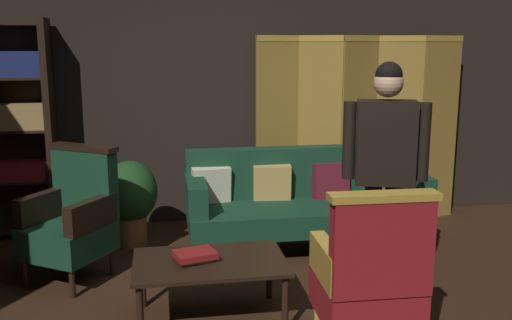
% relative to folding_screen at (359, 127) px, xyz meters
% --- Properties ---
extents(back_wall, '(7.20, 0.10, 2.80)m').
position_rel_folding_screen_xyz_m(back_wall, '(-1.29, 0.33, 0.41)').
color(back_wall, black).
rests_on(back_wall, ground_plane).
extents(folding_screen, '(2.14, 0.28, 1.90)m').
position_rel_folding_screen_xyz_m(folding_screen, '(0.00, 0.00, 0.00)').
color(folding_screen, olive).
rests_on(folding_screen, ground_plane).
extents(bookshelf, '(0.90, 0.32, 2.05)m').
position_rel_folding_screen_xyz_m(bookshelf, '(-3.44, 0.07, 0.11)').
color(bookshelf, black).
rests_on(bookshelf, ground_plane).
extents(velvet_couch, '(2.12, 0.78, 0.88)m').
position_rel_folding_screen_xyz_m(velvet_couch, '(-0.74, -0.67, -0.53)').
color(velvet_couch, black).
rests_on(velvet_couch, ground_plane).
extents(coffee_table, '(1.00, 0.64, 0.42)m').
position_rel_folding_screen_xyz_m(coffee_table, '(-1.71, -1.97, -0.61)').
color(coffee_table, black).
rests_on(coffee_table, ground_plane).
extents(armchair_gilt_accent, '(0.60, 0.59, 1.04)m').
position_rel_folding_screen_xyz_m(armchair_gilt_accent, '(-0.83, -2.57, -0.50)').
color(armchair_gilt_accent, '#B78E33').
rests_on(armchair_gilt_accent, ground_plane).
extents(armchair_wing_left, '(0.80, 0.80, 1.04)m').
position_rel_folding_screen_xyz_m(armchair_wing_left, '(-2.70, -1.09, -0.50)').
color(armchair_wing_left, black).
rests_on(armchair_wing_left, ground_plane).
extents(standing_figure, '(0.57, 0.32, 1.70)m').
position_rel_folding_screen_xyz_m(standing_figure, '(-0.47, -1.85, 0.04)').
color(standing_figure, black).
rests_on(standing_figure, ground_plane).
extents(potted_plant, '(0.49, 0.49, 0.79)m').
position_rel_folding_screen_xyz_m(potted_plant, '(-2.29, -0.38, -0.53)').
color(potted_plant, brown).
rests_on(potted_plant, ground_plane).
extents(book_tan_leather, '(0.23, 0.19, 0.03)m').
position_rel_folding_screen_xyz_m(book_tan_leather, '(-1.80, -1.97, -0.55)').
color(book_tan_leather, '#9E7A47').
rests_on(book_tan_leather, coffee_table).
extents(book_red_leather, '(0.30, 0.26, 0.04)m').
position_rel_folding_screen_xyz_m(book_red_leather, '(-1.80, -1.97, -0.52)').
color(book_red_leather, maroon).
rests_on(book_red_leather, book_tan_leather).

